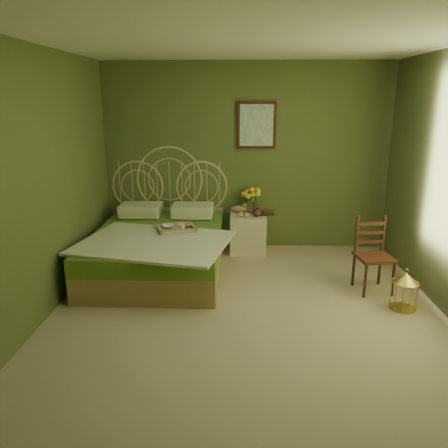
{
  "coord_description": "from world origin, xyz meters",
  "views": [
    {
      "loc": [
        -0.09,
        -3.94,
        2.11
      ],
      "look_at": [
        -0.27,
        1.0,
        0.68
      ],
      "focal_mm": 35.0,
      "sensor_mm": 36.0,
      "label": 1
    }
  ],
  "objects_px": {
    "nightstand": "(248,227)",
    "chair": "(373,250)",
    "bed": "(159,245)",
    "birdcage": "(404,291)"
  },
  "relations": [
    {
      "from": "nightstand",
      "to": "chair",
      "type": "xyz_separation_m",
      "value": [
        1.38,
        -1.23,
        0.12
      ]
    },
    {
      "from": "bed",
      "to": "nightstand",
      "type": "bearing_deg",
      "value": 32.68
    },
    {
      "from": "chair",
      "to": "birdcage",
      "type": "height_order",
      "value": "chair"
    },
    {
      "from": "nightstand",
      "to": "chair",
      "type": "height_order",
      "value": "nightstand"
    },
    {
      "from": "nightstand",
      "to": "birdcage",
      "type": "bearing_deg",
      "value": -47.95
    },
    {
      "from": "bed",
      "to": "chair",
      "type": "height_order",
      "value": "bed"
    },
    {
      "from": "bed",
      "to": "chair",
      "type": "relative_size",
      "value": 2.76
    },
    {
      "from": "bed",
      "to": "chair",
      "type": "xyz_separation_m",
      "value": [
        2.52,
        -0.5,
        0.15
      ]
    },
    {
      "from": "bed",
      "to": "nightstand",
      "type": "xyz_separation_m",
      "value": [
        1.14,
        0.73,
        0.04
      ]
    },
    {
      "from": "bed",
      "to": "nightstand",
      "type": "height_order",
      "value": "bed"
    }
  ]
}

